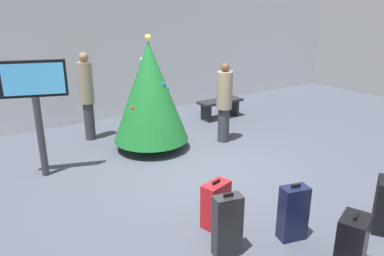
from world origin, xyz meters
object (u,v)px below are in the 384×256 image
at_px(waiting_bench, 220,105).
at_px(suitcase_5, 216,204).
at_px(suitcase_2, 227,226).
at_px(holiday_tree, 150,92).
at_px(traveller_1, 224,101).
at_px(suitcase_0, 293,213).
at_px(flight_info_kiosk, 35,95).
at_px(suitcase_3, 352,244).
at_px(traveller_0, 87,94).

height_order(waiting_bench, suitcase_5, suitcase_5).
bearing_deg(suitcase_5, suitcase_2, -115.71).
bearing_deg(suitcase_2, holiday_tree, 75.69).
distance_m(traveller_1, suitcase_0, 3.57).
relative_size(flight_info_kiosk, suitcase_3, 2.81).
relative_size(flight_info_kiosk, waiting_bench, 1.64).
relative_size(traveller_0, suitcase_3, 2.68).
height_order(holiday_tree, suitcase_5, holiday_tree).
bearing_deg(holiday_tree, waiting_bench, 19.43).
bearing_deg(holiday_tree, suitcase_2, -104.31).
xyz_separation_m(traveller_1, suitcase_2, (-2.37, -2.99, -0.51)).
height_order(waiting_bench, traveller_0, traveller_0).
distance_m(waiting_bench, suitcase_5, 4.92).
distance_m(waiting_bench, traveller_1, 1.79).
distance_m(suitcase_2, suitcase_3, 1.36).
xyz_separation_m(flight_info_kiosk, suitcase_0, (2.11, -3.63, -1.06)).
bearing_deg(flight_info_kiosk, suitcase_0, -59.89).
bearing_deg(traveller_1, suitcase_5, -130.75).
distance_m(holiday_tree, traveller_0, 1.51).
distance_m(traveller_0, suitcase_5, 4.23).
relative_size(waiting_bench, traveller_0, 0.64).
distance_m(holiday_tree, suitcase_5, 3.13).
bearing_deg(suitcase_3, traveller_0, 98.95).
xyz_separation_m(suitcase_2, suitcase_5, (0.27, 0.56, -0.08)).
height_order(traveller_1, suitcase_3, traveller_1).
bearing_deg(traveller_0, suitcase_5, -86.88).
height_order(flight_info_kiosk, traveller_1, flight_info_kiosk).
bearing_deg(holiday_tree, traveller_1, -18.92).
bearing_deg(suitcase_2, flight_info_kiosk, 109.74).
bearing_deg(flight_info_kiosk, traveller_0, 45.84).
distance_m(flight_info_kiosk, traveller_1, 3.66).
xyz_separation_m(holiday_tree, traveller_0, (-0.85, 1.23, -0.17)).
bearing_deg(waiting_bench, suitcase_3, -114.44).
relative_size(waiting_bench, suitcase_3, 1.72).
distance_m(flight_info_kiosk, suitcase_5, 3.41).
distance_m(traveller_0, suitcase_2, 4.77).
height_order(traveller_0, suitcase_0, traveller_0).
relative_size(waiting_bench, suitcase_2, 1.50).
height_order(traveller_1, suitcase_0, traveller_1).
bearing_deg(traveller_0, holiday_tree, -55.41).
distance_m(holiday_tree, waiting_bench, 2.76).
bearing_deg(waiting_bench, traveller_1, -126.15).
height_order(suitcase_0, suitcase_5, suitcase_0).
relative_size(suitcase_3, suitcase_5, 1.08).
height_order(flight_info_kiosk, suitcase_5, flight_info_kiosk).
height_order(holiday_tree, waiting_bench, holiday_tree).
bearing_deg(traveller_1, holiday_tree, 161.08).
bearing_deg(flight_info_kiosk, traveller_1, -6.78).
bearing_deg(flight_info_kiosk, holiday_tree, 2.11).
height_order(waiting_bench, traveller_1, traveller_1).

